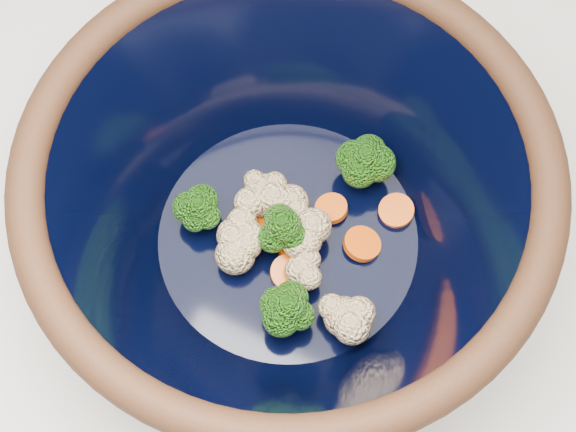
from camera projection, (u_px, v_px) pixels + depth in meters
The scene contains 3 objects.
counter at pixel (254, 384), 1.10m from camera, with size 1.20×1.20×0.90m, color white.
mixing_bowl at pixel (288, 207), 0.61m from camera, with size 0.42×0.42×0.17m.
vegetable_pile at pixel (288, 230), 0.64m from camera, with size 0.18×0.19×0.05m.
Camera 1 is at (0.15, -0.20, 1.55)m, focal length 50.00 mm.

